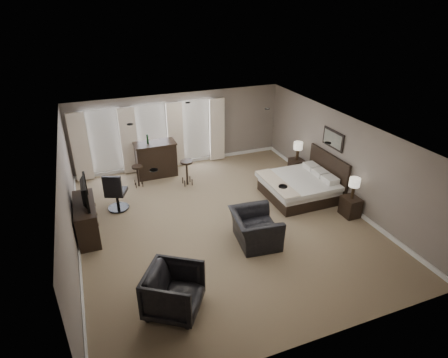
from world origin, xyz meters
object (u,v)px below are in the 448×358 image
object	(u,v)px
nightstand_far	(296,167)
bar_stool_left	(138,176)
dresser	(87,219)
desk_chair	(116,191)
nightstand_near	(350,207)
lamp_near	(354,188)
bar_stool_right	(187,173)
tv	(83,201)
bed	(297,179)
armchair_near	(255,223)
armchair_far	(174,289)
bar_counter	(156,159)
lamp_far	(298,151)

from	to	relation	value
nightstand_far	bar_stool_left	size ratio (longest dim) A/B	0.75
dresser	desk_chair	world-z (taller)	desk_chair
bar_stool_left	desk_chair	world-z (taller)	desk_chair
nightstand_near	lamp_near	xyz separation A→B (m)	(0.00, 0.00, 0.58)
bar_stool_left	bar_stool_right	size ratio (longest dim) A/B	0.86
nightstand_far	tv	distance (m)	7.06
bed	bar_stool_right	distance (m)	3.51
tv	armchair_near	distance (m)	4.32
armchair_far	bar_stool_right	bearing A→B (deg)	14.45
armchair_near	bar_stool_left	distance (m)	4.66
bed	armchair_near	size ratio (longest dim) A/B	1.61
tv	bar_stool_left	size ratio (longest dim) A/B	1.53
tv	bar_stool_right	size ratio (longest dim) A/B	1.31
dresser	bar_stool_left	xyz separation A→B (m)	(1.68, 2.26, -0.11)
dresser	bar_counter	world-z (taller)	bar_counter
bar_stool_right	lamp_near	bearing A→B (deg)	-43.09
lamp_far	desk_chair	world-z (taller)	desk_chair
bar_counter	bar_stool_right	world-z (taller)	bar_counter
dresser	lamp_far	bearing A→B (deg)	9.93
dresser	tv	xyz separation A→B (m)	(0.00, 0.00, 0.54)
desk_chair	nightstand_near	bearing A→B (deg)	178.80
nightstand_far	desk_chair	world-z (taller)	desk_chair
nightstand_far	tv	world-z (taller)	tv
lamp_far	nightstand_near	bearing A→B (deg)	-90.00
lamp_near	lamp_far	world-z (taller)	lamp_near
dresser	bar_stool_right	world-z (taller)	dresser
armchair_near	bar_counter	distance (m)	4.93
armchair_far	bar_counter	distance (m)	6.26
nightstand_far	armchair_near	size ratio (longest dim) A/B	0.43
lamp_far	bar_stool_left	size ratio (longest dim) A/B	0.88
tv	desk_chair	bearing A→B (deg)	-40.11
bar_counter	bar_stool_right	xyz separation A→B (m)	(0.78, -1.05, -0.18)
bed	armchair_near	world-z (taller)	bed
lamp_near	desk_chair	bearing A→B (deg)	155.65
armchair_near	bar_counter	world-z (taller)	bar_counter
tv	desk_chair	xyz separation A→B (m)	(0.88, 1.04, -0.42)
tv	bar_counter	world-z (taller)	bar_counter
armchair_near	nightstand_far	bearing A→B (deg)	-38.39
lamp_far	bed	bearing A→B (deg)	-121.54
bed	bar_counter	size ratio (longest dim) A/B	1.48
nightstand_near	armchair_far	world-z (taller)	armchair_far
armchair_near	armchair_far	xyz separation A→B (m)	(-2.44, -1.48, -0.02)
nightstand_far	dresser	distance (m)	7.03
bar_stool_left	bar_stool_right	distance (m)	1.57
nightstand_near	lamp_far	distance (m)	2.96
lamp_near	bar_counter	size ratio (longest dim) A/B	0.44
dresser	bar_counter	size ratio (longest dim) A/B	1.17
lamp_far	desk_chair	distance (m)	6.05
nightstand_near	tv	distance (m)	7.16
bar_counter	desk_chair	xyz separation A→B (m)	(-1.53, -1.81, -0.01)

